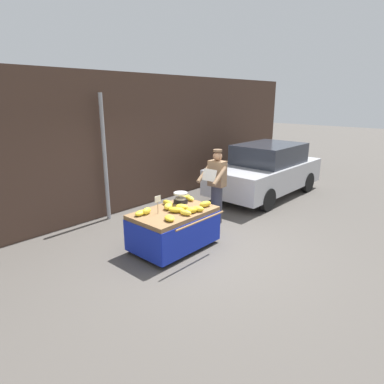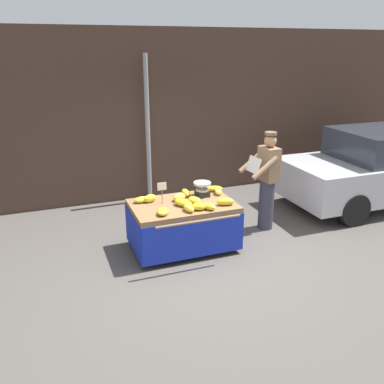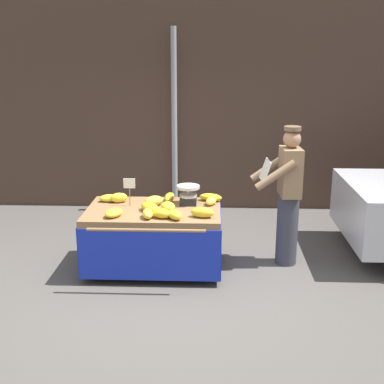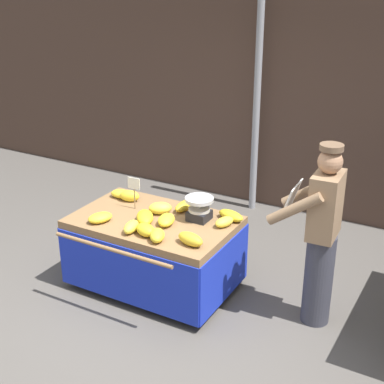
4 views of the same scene
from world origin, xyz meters
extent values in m
plane|color=#514C47|center=(0.00, 0.00, 0.00)|extent=(60.00, 60.00, 0.00)
cube|color=#473328|center=(0.00, 3.11, 1.70)|extent=(16.00, 0.24, 3.40)
cylinder|color=gray|center=(-0.19, 2.78, 1.46)|extent=(0.09, 0.09, 2.92)
cube|color=olive|center=(-0.27, 0.48, 0.72)|extent=(1.58, 1.00, 0.08)
cylinder|color=black|center=(-0.98, 0.48, 0.35)|extent=(0.05, 0.71, 0.71)
cylinder|color=#B7B7BC|center=(-1.01, 0.48, 0.35)|extent=(0.01, 0.13, 0.13)
cylinder|color=black|center=(0.43, 0.48, 0.35)|extent=(0.05, 0.71, 0.71)
cylinder|color=#B7B7BC|center=(0.46, 0.48, 0.35)|extent=(0.01, 0.13, 0.13)
cylinder|color=#4C4742|center=(-0.27, 0.91, 0.34)|extent=(0.05, 0.05, 0.68)
cube|color=#192DB2|center=(-0.27, -0.02, 0.38)|extent=(1.58, 0.02, 0.60)
cube|color=#192DB2|center=(-0.27, 0.99, 0.38)|extent=(1.58, 0.02, 0.60)
cube|color=#192DB2|center=(-1.06, 0.48, 0.38)|extent=(0.02, 1.00, 0.60)
cube|color=#192DB2|center=(0.51, 0.48, 0.38)|extent=(0.02, 1.00, 0.60)
cylinder|color=olive|center=(-0.27, -0.20, 0.74)|extent=(1.26, 0.04, 0.04)
cube|color=black|center=(0.13, 0.68, 0.81)|extent=(0.20, 0.20, 0.09)
cylinder|color=#B7B7BC|center=(0.13, 0.68, 0.91)|extent=(0.02, 0.02, 0.11)
cylinder|color=#B7B7BC|center=(0.13, 0.68, 0.98)|extent=(0.28, 0.28, 0.03)
cylinder|color=#B7B7BC|center=(0.13, 0.68, 0.87)|extent=(0.21, 0.21, 0.03)
cylinder|color=#997A51|center=(-0.57, 0.59, 0.87)|extent=(0.01, 0.01, 0.22)
cube|color=white|center=(-0.57, 0.59, 1.04)|extent=(0.14, 0.01, 0.12)
ellipsoid|color=gold|center=(-0.30, 0.38, 0.81)|extent=(0.31, 0.34, 0.10)
ellipsoid|color=yellow|center=(-0.86, 0.76, 0.81)|extent=(0.26, 0.18, 0.09)
ellipsoid|color=yellow|center=(0.01, 0.12, 0.81)|extent=(0.22, 0.26, 0.10)
ellipsoid|color=gold|center=(-0.14, 0.15, 0.82)|extent=(0.26, 0.22, 0.11)
ellipsoid|color=yellow|center=(-0.30, 0.15, 0.81)|extent=(0.16, 0.25, 0.10)
ellipsoid|color=yellow|center=(-0.73, 0.72, 0.82)|extent=(0.24, 0.17, 0.12)
ellipsoid|color=yellow|center=(-0.69, 0.17, 0.81)|extent=(0.25, 0.29, 0.09)
ellipsoid|color=gold|center=(0.40, 0.83, 0.81)|extent=(0.31, 0.20, 0.09)
ellipsoid|color=yellow|center=(-0.10, 0.44, 0.81)|extent=(0.23, 0.29, 0.10)
ellipsoid|color=gold|center=(0.31, 0.19, 0.82)|extent=(0.29, 0.18, 0.11)
ellipsoid|color=yellow|center=(0.40, 0.68, 0.81)|extent=(0.18, 0.24, 0.09)
ellipsoid|color=gold|center=(-0.11, 0.81, 0.81)|extent=(0.14, 0.28, 0.10)
ellipsoid|color=yellow|center=(-0.28, 0.62, 0.82)|extent=(0.28, 0.26, 0.12)
cylinder|color=#383842|center=(1.34, 0.71, 0.44)|extent=(0.26, 0.26, 0.88)
cube|color=#8C6B4C|center=(1.34, 0.71, 1.17)|extent=(0.25, 0.39, 0.58)
sphere|color=#9E7051|center=(1.34, 0.71, 1.56)|extent=(0.21, 0.21, 0.21)
cylinder|color=brown|center=(1.34, 0.71, 1.69)|extent=(0.20, 0.20, 0.05)
cylinder|color=#8C6B4C|center=(1.14, 0.49, 1.18)|extent=(0.48, 0.12, 0.37)
cylinder|color=#8C6B4C|center=(1.12, 0.91, 1.18)|extent=(0.48, 0.12, 0.37)
cube|color=silver|center=(1.04, 0.69, 1.19)|extent=(0.11, 0.34, 0.25)
cylinder|color=black|center=(2.87, 1.81, 0.30)|extent=(0.60, 0.18, 0.60)
camera|label=1|loc=(-4.41, -3.71, 2.83)|focal=30.88mm
camera|label=2|loc=(-2.22, -5.08, 3.04)|focal=38.51mm
camera|label=3|loc=(0.41, -5.12, 2.55)|focal=46.78mm
camera|label=4|loc=(2.45, -3.59, 3.08)|focal=51.50mm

